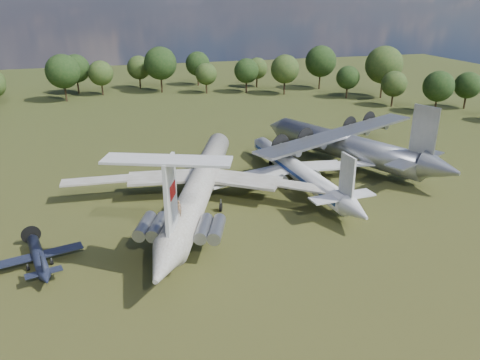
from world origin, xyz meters
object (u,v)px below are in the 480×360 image
object	(u,v)px
il62_airliner	(201,188)
person_on_il62	(179,208)
tu104_jet	(297,174)
small_prop_west	(39,259)
an12_transport	(345,149)

from	to	relation	value
il62_airliner	person_on_il62	distance (m)	14.90
tu104_jet	person_on_il62	distance (m)	27.10
il62_airliner	small_prop_west	world-z (taller)	il62_airliner
il62_airliner	an12_transport	distance (m)	29.45
an12_transport	small_prop_west	world-z (taller)	an12_transport
small_prop_west	person_on_il62	bearing A→B (deg)	-22.21
il62_airliner	an12_transport	xyz separation A→B (m)	(27.73, 9.90, 0.22)
tu104_jet	person_on_il62	xyz separation A→B (m)	(-21.10, -16.49, 4.15)
tu104_jet	an12_transport	distance (m)	13.72
il62_airliner	small_prop_west	xyz separation A→B (m)	(-20.63, -11.28, -1.62)
person_on_il62	il62_airliner	bearing A→B (deg)	-101.22
tu104_jet	person_on_il62	world-z (taller)	person_on_il62
small_prop_west	il62_airliner	bearing A→B (deg)	14.70
small_prop_west	an12_transport	bearing A→B (deg)	9.68
an12_transport	small_prop_west	size ratio (longest dim) A/B	3.24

